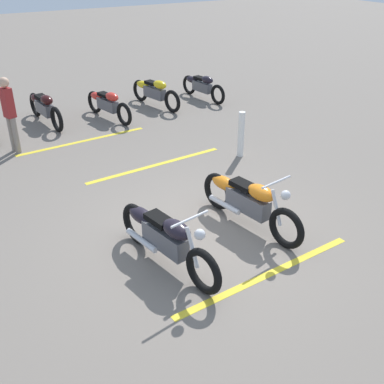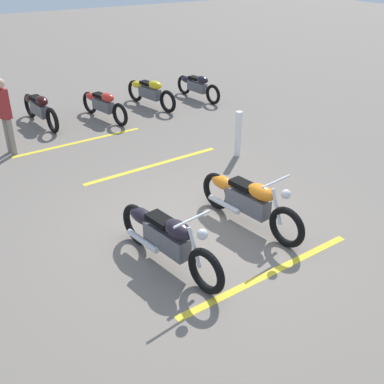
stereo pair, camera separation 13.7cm
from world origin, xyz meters
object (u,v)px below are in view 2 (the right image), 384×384
object	(u,v)px
motorcycle_bright_foreground	(247,200)
bystander_near_row	(5,113)
motorcycle_dark_foreground	(166,237)
motorcycle_row_center	(103,104)
motorcycle_row_left	(149,92)
motorcycle_row_right	(39,108)
bollard_post	(238,134)
motorcycle_row_far_left	(197,86)

from	to	relation	value
motorcycle_bright_foreground	bystander_near_row	xyz separation A→B (m)	(5.13, 2.73, 0.49)
motorcycle_dark_foreground	motorcycle_row_center	bearing A→B (deg)	155.40
motorcycle_row_left	motorcycle_row_right	xyz separation A→B (m)	(0.11, 3.12, 0.01)
bystander_near_row	motorcycle_row_center	bearing A→B (deg)	2.82
motorcycle_row_center	motorcycle_row_right	distance (m)	1.63
motorcycle_bright_foreground	bollard_post	distance (m)	2.88
motorcycle_row_right	motorcycle_bright_foreground	bearing A→B (deg)	6.79
motorcycle_bright_foreground	motorcycle_row_right	bearing A→B (deg)	-176.08
motorcycle_bright_foreground	motorcycle_dark_foreground	size ratio (longest dim) A/B	1.00
motorcycle_dark_foreground	motorcycle_row_right	size ratio (longest dim) A/B	1.03
motorcycle_row_center	bystander_near_row	size ratio (longest dim) A/B	1.17
motorcycle_row_far_left	motorcycle_row_right	bearing A→B (deg)	-100.57
motorcycle_row_far_left	motorcycle_row_right	world-z (taller)	motorcycle_row_right
motorcycle_row_far_left	motorcycle_row_center	distance (m)	3.15
motorcycle_row_right	bystander_near_row	distance (m)	1.99
bystander_near_row	bollard_post	world-z (taller)	bystander_near_row
motorcycle_bright_foreground	motorcycle_row_left	xyz separation A→B (m)	(6.63, -1.47, -0.03)
motorcycle_bright_foreground	motorcycle_row_right	size ratio (longest dim) A/B	1.04
motorcycle_row_center	motorcycle_row_far_left	bearing A→B (deg)	82.77
motorcycle_row_center	motorcycle_bright_foreground	bearing A→B (deg)	-12.05
motorcycle_dark_foreground	motorcycle_row_center	world-z (taller)	motorcycle_dark_foreground
motorcycle_row_center	bollard_post	xyz separation A→B (m)	(-3.85, -1.66, 0.09)
motorcycle_row_center	bollard_post	size ratio (longest dim) A/B	1.96
bystander_near_row	motorcycle_bright_foreground	bearing A→B (deg)	-82.54
motorcycle_dark_foreground	motorcycle_row_left	world-z (taller)	motorcycle_dark_foreground
motorcycle_row_right	bollard_post	bearing A→B (deg)	29.69
bystander_near_row	bollard_post	size ratio (longest dim) A/B	1.67
motorcycle_row_right	bollard_post	world-z (taller)	bollard_post
motorcycle_bright_foreground	motorcycle_row_right	xyz separation A→B (m)	(6.74, 1.65, -0.02)
motorcycle_row_left	motorcycle_row_right	bearing A→B (deg)	-104.94
motorcycle_row_far_left	bystander_near_row	size ratio (longest dim) A/B	1.14
motorcycle_bright_foreground	motorcycle_row_left	size ratio (longest dim) A/B	1.07
motorcycle_row_far_left	bollard_post	bearing A→B (deg)	-28.19
motorcycle_dark_foreground	motorcycle_row_left	size ratio (longest dim) A/B	1.06
motorcycle_row_center	bystander_near_row	xyz separation A→B (m)	(-1.13, 2.63, 0.53)
motorcycle_row_left	motorcycle_row_center	xyz separation A→B (m)	(-0.36, 1.56, -0.02)
motorcycle_row_left	bystander_near_row	xyz separation A→B (m)	(-1.50, 4.19, 0.52)
motorcycle_dark_foreground	bollard_post	xyz separation A→B (m)	(2.70, -3.23, 0.05)
motorcycle_bright_foreground	motorcycle_dark_foreground	distance (m)	1.69
motorcycle_dark_foreground	motorcycle_row_far_left	bearing A→B (deg)	134.44
motorcycle_dark_foreground	motorcycle_row_far_left	distance (m)	8.32
motorcycle_dark_foreground	bollard_post	world-z (taller)	motorcycle_dark_foreground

